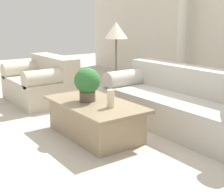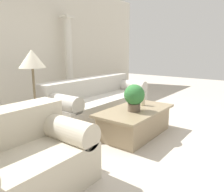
# 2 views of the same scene
# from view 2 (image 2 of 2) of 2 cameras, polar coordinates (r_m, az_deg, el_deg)

# --- Properties ---
(ground_plane) EXTENTS (16.00, 16.00, 0.00)m
(ground_plane) POSITION_cam_2_polar(r_m,az_deg,el_deg) (3.80, 1.15, -9.23)
(ground_plane) COLOR #BCB2A3
(wall_back) EXTENTS (10.00, 0.06, 3.20)m
(wall_back) POSITION_cam_2_polar(r_m,az_deg,el_deg) (5.82, -24.11, 13.21)
(wall_back) COLOR silver
(wall_back) RESTS_ON ground_plane
(sofa_long) EXTENTS (2.41, 0.93, 0.79)m
(sofa_long) POSITION_cam_2_polar(r_m,az_deg,el_deg) (4.58, -3.75, -1.27)
(sofa_long) COLOR #B7B2A8
(sofa_long) RESTS_ON ground_plane
(loveseat) EXTENTS (1.33, 0.93, 0.79)m
(loveseat) POSITION_cam_2_polar(r_m,az_deg,el_deg) (2.38, -23.82, -14.87)
(loveseat) COLOR beige
(loveseat) RESTS_ON ground_plane
(coffee_table) EXTENTS (1.37, 0.76, 0.43)m
(coffee_table) POSITION_cam_2_polar(r_m,az_deg,el_deg) (3.62, 6.03, -6.67)
(coffee_table) COLOR #998466
(coffee_table) RESTS_ON ground_plane
(potted_plant) EXTENTS (0.32, 0.32, 0.42)m
(potted_plant) POSITION_cam_2_polar(r_m,az_deg,el_deg) (3.40, 5.84, -0.08)
(potted_plant) COLOR brown
(potted_plant) RESTS_ON coffee_table
(pillar_candle) EXTENTS (0.09, 0.09, 0.21)m
(pillar_candle) POSITION_cam_2_polar(r_m,az_deg,el_deg) (3.80, 7.98, -0.85)
(pillar_candle) COLOR beige
(pillar_candle) RESTS_ON coffee_table
(floor_lamp) EXTENTS (0.39, 0.39, 1.38)m
(floor_lamp) POSITION_cam_2_polar(r_m,az_deg,el_deg) (3.43, -20.11, 7.90)
(floor_lamp) COLOR brown
(floor_lamp) RESTS_ON ground_plane
(column_right) EXTENTS (0.29, 0.29, 2.28)m
(column_right) POSITION_cam_2_polar(r_m,az_deg,el_deg) (6.37, -11.26, 9.93)
(column_right) COLOR silver
(column_right) RESTS_ON ground_plane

